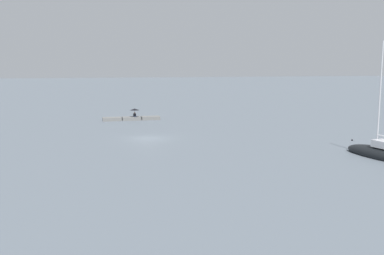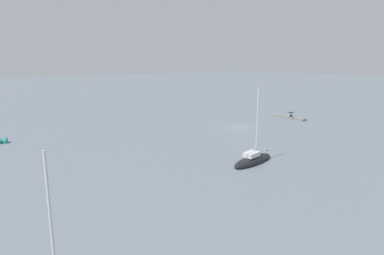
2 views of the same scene
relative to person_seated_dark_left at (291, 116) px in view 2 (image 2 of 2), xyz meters
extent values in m
plane|color=slate|center=(0.49, 17.00, -0.76)|extent=(500.00, 500.00, 0.00)
cube|color=slate|center=(-2.40, -0.13, -0.51)|extent=(2.77, 1.62, 0.51)
cube|color=slate|center=(0.49, -0.13, -0.51)|extent=(2.77, 1.62, 0.51)
cube|color=slate|center=(3.39, -0.13, -0.51)|extent=(2.77, 1.62, 0.51)
cube|color=#1E2333|center=(-0.02, 0.19, -0.17)|extent=(0.40, 0.46, 0.16)
cube|color=#232328|center=(0.01, -0.08, 0.01)|extent=(0.42, 0.26, 0.52)
sphere|color=tan|center=(0.01, -0.08, 0.37)|extent=(0.22, 0.22, 0.22)
cylinder|color=black|center=(0.01, -0.03, 0.27)|extent=(0.02, 0.02, 1.05)
cone|color=black|center=(0.01, -0.03, 0.87)|extent=(1.42, 1.42, 0.25)
sphere|color=black|center=(0.01, -0.03, 1.03)|extent=(0.05, 0.05, 0.05)
ellipsoid|color=black|center=(-18.20, 32.53, -0.47)|extent=(3.59, 8.30, 1.38)
cube|color=silver|center=(-18.26, 32.93, 0.53)|extent=(1.73, 2.45, 0.63)
cylinder|color=silver|center=(-18.09, 31.90, 4.89)|extent=(0.14, 0.14, 9.35)
cylinder|color=silver|center=(-18.32, 33.28, 1.25)|extent=(0.57, 2.79, 0.10)
sphere|color=black|center=(-17.59, 28.89, 0.27)|extent=(0.18, 0.18, 0.18)
cylinder|color=silver|center=(-32.02, 61.74, 4.63)|extent=(0.14, 0.14, 8.84)
cone|color=#197266|center=(14.91, 58.66, -0.58)|extent=(1.89, 1.88, 1.50)
camera|label=1|loc=(7.59, 65.31, 7.44)|focal=40.75mm
camera|label=2|loc=(-47.70, 64.93, 13.12)|focal=30.62mm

